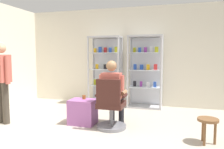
{
  "coord_description": "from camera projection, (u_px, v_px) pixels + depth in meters",
  "views": [
    {
      "loc": [
        1.25,
        -2.89,
        1.39
      ],
      "look_at": [
        0.08,
        1.2,
        1.0
      ],
      "focal_mm": 34.05,
      "sensor_mm": 36.0,
      "label": 1
    }
  ],
  "objects": [
    {
      "name": "tea_glass",
      "position": [
        84.0,
        97.0,
        4.32
      ],
      "size": [
        0.07,
        0.07,
        0.08
      ],
      "primitive_type": "cylinder",
      "color": "brown",
      "rests_on": "storage_crate"
    },
    {
      "name": "display_cabinet_right",
      "position": [
        145.0,
        71.0,
        5.64
      ],
      "size": [
        0.9,
        0.45,
        1.9
      ],
      "color": "#B7B7BC",
      "rests_on": "ground"
    },
    {
      "name": "wooden_stool",
      "position": [
        208.0,
        124.0,
        3.32
      ],
      "size": [
        0.32,
        0.32,
        0.4
      ],
      "color": "brown",
      "rests_on": "ground"
    },
    {
      "name": "office_chair",
      "position": [
        111.0,
        108.0,
        3.97
      ],
      "size": [
        0.56,
        0.56,
        0.96
      ],
      "color": "slate",
      "rests_on": "ground"
    },
    {
      "name": "seated_shopkeeper",
      "position": [
        113.0,
        90.0,
        4.1
      ],
      "size": [
        0.49,
        0.57,
        1.29
      ],
      "color": "black",
      "rests_on": "ground"
    },
    {
      "name": "storage_crate",
      "position": [
        83.0,
        112.0,
        4.29
      ],
      "size": [
        0.52,
        0.4,
        0.5
      ],
      "primitive_type": "cube",
      "color": "#9E599E",
      "rests_on": "ground"
    },
    {
      "name": "back_wall",
      "position": [
        127.0,
        57.0,
        5.98
      ],
      "size": [
        6.0,
        0.1,
        2.7
      ],
      "primitive_type": "cube",
      "color": "silver",
      "rests_on": "ground"
    },
    {
      "name": "standing_customer",
      "position": [
        2.0,
        78.0,
        4.29
      ],
      "size": [
        0.5,
        0.33,
        1.63
      ],
      "color": "#3F382D",
      "rests_on": "ground"
    },
    {
      "name": "ground_plane",
      "position": [
        85.0,
        147.0,
        3.24
      ],
      "size": [
        7.2,
        7.2,
        0.0
      ],
      "primitive_type": "plane",
      "color": "#B2A899"
    },
    {
      "name": "display_cabinet_left",
      "position": [
        106.0,
        70.0,
        5.94
      ],
      "size": [
        0.9,
        0.45,
        1.9
      ],
      "color": "#B7B7BC",
      "rests_on": "ground"
    }
  ]
}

